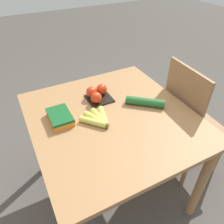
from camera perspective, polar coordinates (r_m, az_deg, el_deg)
name	(u,v)px	position (r m, az deg, el deg)	size (l,w,h in m)	color
ground_plane	(112,187)	(1.93, 0.00, -19.00)	(12.00, 12.00, 0.00)	#4C4742
dining_table	(112,130)	(1.42, 0.00, -4.62)	(1.03, 0.97, 0.77)	#9E7044
chair	(189,123)	(1.79, 19.46, -2.80)	(0.44, 0.42, 1.00)	#8E6642
banana_bunch	(98,119)	(1.30, -3.65, -1.82)	(0.18, 0.18, 0.04)	brown
tomato_pack	(97,94)	(1.48, -3.94, 4.76)	(0.16, 0.16, 0.08)	black
carrot_bag	(60,117)	(1.33, -13.44, -1.17)	(0.19, 0.12, 0.05)	orange
cucumber_near	(145,102)	(1.43, 8.69, 2.56)	(0.20, 0.23, 0.05)	#236028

